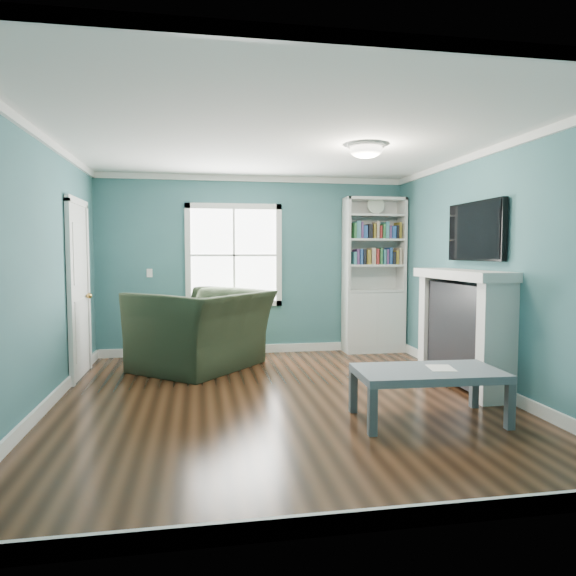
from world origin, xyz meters
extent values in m
plane|color=black|center=(0.00, 0.00, 0.00)|extent=(5.00, 5.00, 0.00)
plane|color=#366369|center=(0.00, 2.50, 1.30)|extent=(4.50, 0.00, 4.50)
plane|color=#366369|center=(0.00, -2.50, 1.30)|extent=(4.50, 0.00, 4.50)
plane|color=#366369|center=(-2.25, 0.00, 1.30)|extent=(0.00, 5.00, 5.00)
plane|color=#366369|center=(2.25, 0.00, 1.30)|extent=(0.00, 5.00, 5.00)
plane|color=white|center=(0.00, 0.00, 2.60)|extent=(5.00, 5.00, 0.00)
cube|color=white|center=(0.00, 2.48, 0.06)|extent=(4.50, 0.03, 0.12)
cube|color=white|center=(0.00, -2.48, 0.06)|extent=(4.50, 0.03, 0.12)
cube|color=white|center=(-2.23, 0.00, 0.06)|extent=(0.03, 5.00, 0.12)
cube|color=white|center=(2.23, 0.00, 0.06)|extent=(0.03, 5.00, 0.12)
cube|color=white|center=(0.00, 2.48, 2.56)|extent=(4.50, 0.04, 0.08)
cube|color=white|center=(0.00, -2.48, 2.56)|extent=(4.50, 0.04, 0.08)
cube|color=white|center=(-2.23, 0.00, 2.56)|extent=(0.04, 5.00, 0.08)
cube|color=white|center=(2.23, 0.00, 2.56)|extent=(0.04, 5.00, 0.08)
cube|color=white|center=(-0.30, 2.50, 1.45)|extent=(1.24, 0.01, 1.34)
cube|color=white|center=(-0.96, 2.48, 1.45)|extent=(0.08, 0.06, 1.50)
cube|color=white|center=(0.36, 2.48, 1.45)|extent=(0.08, 0.06, 1.50)
cube|color=white|center=(-0.30, 2.48, 0.74)|extent=(1.40, 0.06, 0.08)
cube|color=white|center=(-0.30, 2.48, 2.16)|extent=(1.40, 0.06, 0.08)
cube|color=white|center=(-0.30, 2.48, 1.45)|extent=(1.24, 0.03, 0.03)
cube|color=white|center=(-0.30, 2.48, 1.45)|extent=(0.03, 0.03, 1.34)
cube|color=silver|center=(1.77, 2.30, 0.45)|extent=(0.90, 0.35, 0.90)
cube|color=silver|center=(1.34, 2.30, 1.60)|extent=(0.04, 0.35, 1.40)
cube|color=silver|center=(2.20, 2.30, 1.60)|extent=(0.04, 0.35, 1.40)
cube|color=silver|center=(1.77, 2.46, 1.60)|extent=(0.90, 0.02, 1.40)
cube|color=silver|center=(1.77, 2.30, 2.28)|extent=(0.90, 0.35, 0.04)
cube|color=silver|center=(1.77, 2.30, 0.92)|extent=(0.84, 0.33, 0.03)
cube|color=silver|center=(1.77, 2.30, 1.30)|extent=(0.84, 0.33, 0.03)
cube|color=silver|center=(1.77, 2.30, 1.68)|extent=(0.84, 0.33, 0.03)
cube|color=silver|center=(1.77, 2.30, 2.04)|extent=(0.84, 0.33, 0.03)
cube|color=teal|center=(1.77, 2.28, 1.43)|extent=(0.70, 0.25, 0.22)
cube|color=#593366|center=(1.77, 2.28, 1.81)|extent=(0.70, 0.25, 0.22)
cylinder|color=beige|center=(1.77, 2.25, 2.19)|extent=(0.26, 0.06, 0.26)
cube|color=black|center=(2.09, 0.20, 0.60)|extent=(0.30, 1.20, 1.10)
cube|color=black|center=(2.07, 0.20, 0.40)|extent=(0.22, 0.65, 0.70)
cube|color=silver|center=(2.07, -0.47, 0.60)|extent=(0.36, 0.16, 1.20)
cube|color=silver|center=(2.07, 0.87, 0.60)|extent=(0.36, 0.16, 1.20)
cube|color=silver|center=(2.05, 0.20, 1.25)|extent=(0.44, 1.58, 0.10)
cube|color=black|center=(2.20, 0.20, 1.72)|extent=(0.06, 1.10, 0.65)
cube|color=silver|center=(-2.23, 1.40, 1.02)|extent=(0.04, 0.80, 2.05)
cube|color=white|center=(-2.22, 0.95, 1.02)|extent=(0.05, 0.08, 2.13)
cube|color=white|center=(-2.22, 1.85, 1.02)|extent=(0.05, 0.08, 2.13)
cube|color=white|center=(-2.22, 1.40, 2.09)|extent=(0.05, 0.98, 0.08)
sphere|color=#BF8C3F|center=(-2.17, 1.70, 0.95)|extent=(0.07, 0.07, 0.07)
ellipsoid|color=white|center=(0.90, 0.10, 2.54)|extent=(0.34, 0.34, 0.15)
cylinder|color=white|center=(0.90, 0.10, 2.58)|extent=(0.38, 0.38, 0.03)
cube|color=white|center=(-1.50, 2.48, 1.20)|extent=(0.08, 0.01, 0.12)
imported|color=#222C1C|center=(-0.77, 1.60, 0.67)|extent=(1.76, 1.82, 1.34)
cube|color=#464F54|center=(0.58, -1.11, 0.20)|extent=(0.07, 0.07, 0.39)
cube|color=#464F54|center=(1.77, -1.17, 0.20)|extent=(0.07, 0.07, 0.39)
cube|color=#464F54|center=(0.60, -0.49, 0.20)|extent=(0.07, 0.07, 0.39)
cube|color=#464F54|center=(1.80, -0.54, 0.20)|extent=(0.07, 0.07, 0.39)
cube|color=slate|center=(1.19, -0.83, 0.43)|extent=(1.29, 0.75, 0.07)
cube|color=white|center=(1.32, -0.81, 0.46)|extent=(0.26, 0.31, 0.00)
camera|label=1|loc=(-0.80, -5.03, 1.50)|focal=32.00mm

